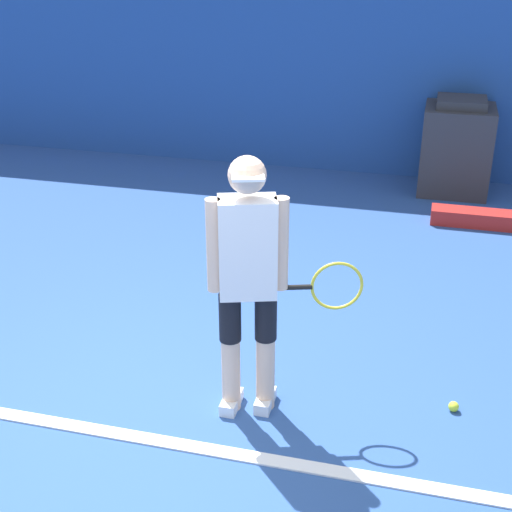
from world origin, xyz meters
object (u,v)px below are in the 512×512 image
Objects in this scene: equipment_bag at (474,218)px; tennis_ball at (454,406)px; tennis_player at (250,277)px; covered_chair at (456,148)px.

tennis_ball is at bearing -93.36° from equipment_bag.
tennis_player is at bearing -112.57° from equipment_bag.
tennis_player is 24.94× the size of tennis_ball.
tennis_ball is 0.06× the size of covered_chair.
tennis_ball is at bearing -5.71° from tennis_player.
covered_chair is 1.24× the size of equipment_bag.
equipment_bag is (1.48, 3.55, -0.86)m from tennis_player.
covered_chair is at bearing 56.92° from tennis_player.
covered_chair is (1.24, 4.58, -0.42)m from tennis_player.
covered_chair is at bearing 90.60° from tennis_ball.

